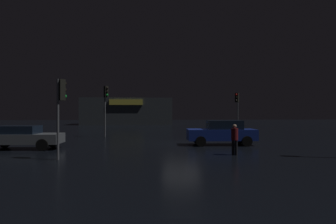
{
  "coord_description": "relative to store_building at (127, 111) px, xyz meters",
  "views": [
    {
      "loc": [
        -2.51,
        -19.69,
        2.16
      ],
      "look_at": [
        -0.46,
        5.85,
        2.16
      ],
      "focal_mm": 30.98,
      "sensor_mm": 36.0,
      "label": 1
    }
  ],
  "objects": [
    {
      "name": "traffic_signal_opposite",
      "position": [
        -0.77,
        -37.33,
        0.51
      ],
      "size": [
        0.42,
        0.42,
        3.64
      ],
      "color": "#595B60",
      "rests_on": "ground"
    },
    {
      "name": "store_building",
      "position": [
        0.0,
        0.0,
        0.0
      ],
      "size": [
        15.13,
        7.0,
        4.52
      ],
      "color": "#33383D",
      "rests_on": "ground"
    },
    {
      "name": "pedestrian",
      "position": [
        7.52,
        -36.66,
        -1.37
      ],
      "size": [
        0.48,
        0.48,
        1.54
      ],
      "color": "black",
      "rests_on": "ground"
    },
    {
      "name": "traffic_signal_cross_left",
      "position": [
        11.68,
        -24.25,
        0.74
      ],
      "size": [
        0.42,
        0.43,
        3.95
      ],
      "color": "#595B60",
      "rests_on": "ground"
    },
    {
      "name": "ground_plane",
      "position": [
        5.55,
        -31.12,
        -2.26
      ],
      "size": [
        120.0,
        120.0,
        0.0
      ],
      "primitive_type": "plane",
      "color": "black"
    },
    {
      "name": "traffic_signal_main",
      "position": [
        -0.35,
        -25.3,
        0.94
      ],
      "size": [
        0.42,
        0.42,
        4.42
      ],
      "color": "#595B60",
      "rests_on": "ground"
    },
    {
      "name": "car_far",
      "position": [
        8.06,
        -32.24,
        -1.44
      ],
      "size": [
        4.48,
        2.09,
        1.61
      ],
      "color": "navy",
      "rests_on": "ground"
    },
    {
      "name": "car_near",
      "position": [
        -4.11,
        -33.38,
        -1.53
      ],
      "size": [
        4.44,
        2.02,
        1.36
      ],
      "color": "slate",
      "rests_on": "ground"
    }
  ]
}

